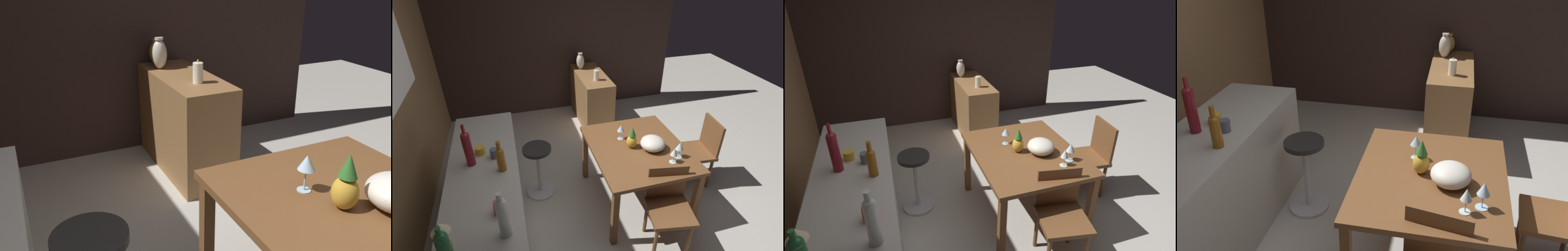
# 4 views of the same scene
# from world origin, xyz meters

# --- Properties ---
(wall_side_right) EXTENTS (0.10, 4.40, 2.60)m
(wall_side_right) POSITION_xyz_m (2.55, 0.30, 1.30)
(wall_side_right) COLOR #33231E
(wall_side_right) RESTS_ON ground_plane
(dining_table) EXTENTS (1.14, 0.98, 0.74)m
(dining_table) POSITION_xyz_m (-0.00, -0.22, 0.65)
(dining_table) COLOR brown
(dining_table) RESTS_ON ground_plane
(kitchen_counter) EXTENTS (2.10, 0.60, 0.90)m
(kitchen_counter) POSITION_xyz_m (-0.19, 1.33, 0.45)
(kitchen_counter) COLOR #B2ADA3
(kitchen_counter) RESTS_ON ground_plane
(sideboard_cabinet) EXTENTS (1.10, 0.44, 0.82)m
(sideboard_cabinet) POSITION_xyz_m (1.93, -0.27, 0.41)
(sideboard_cabinet) COLOR olive
(sideboard_cabinet) RESTS_ON ground_plane
(chair_by_doorway) EXTENTS (0.44, 0.44, 0.86)m
(chair_by_doorway) POSITION_xyz_m (0.09, -1.09, 0.48)
(chair_by_doorway) COLOR brown
(chair_by_doorway) RESTS_ON ground_plane
(bar_stool) EXTENTS (0.34, 0.34, 0.65)m
(bar_stool) POSITION_xyz_m (0.41, 0.81, 0.35)
(bar_stool) COLOR #262323
(bar_stool) RESTS_ON ground_plane
(wine_glass_left) EXTENTS (0.08, 0.08, 0.17)m
(wine_glass_left) POSITION_xyz_m (-0.27, -0.53, 0.87)
(wine_glass_left) COLOR silver
(wine_glass_left) RESTS_ON dining_table
(wine_glass_right) EXTENTS (0.07, 0.07, 0.16)m
(wine_glass_right) POSITION_xyz_m (-0.33, -0.44, 0.86)
(wine_glass_right) COLOR silver
(wine_glass_right) RESTS_ON dining_table
(wine_glass_center) EXTENTS (0.08, 0.08, 0.17)m
(wine_glass_center) POSITION_xyz_m (0.20, -0.09, 0.87)
(wine_glass_center) COLOR silver
(wine_glass_center) RESTS_ON dining_table
(pineapple_centerpiece) EXTENTS (0.11, 0.11, 0.24)m
(pineapple_centerpiece) POSITION_xyz_m (0.02, -0.15, 0.84)
(pineapple_centerpiece) COLOR gold
(pineapple_centerpiece) RESTS_ON dining_table
(fruit_bowl) EXTENTS (0.26, 0.26, 0.14)m
(fruit_bowl) POSITION_xyz_m (-0.07, -0.34, 0.81)
(fruit_bowl) COLOR beige
(fruit_bowl) RESTS_ON dining_table
(wine_bottle_amber) EXTENTS (0.07, 0.07, 0.29)m
(wine_bottle_amber) POSITION_xyz_m (-0.19, 1.16, 1.03)
(wine_bottle_amber) COLOR #8C5114
(wine_bottle_amber) RESTS_ON kitchen_counter
(wine_bottle_ruby) EXTENTS (0.08, 0.08, 0.41)m
(wine_bottle_ruby) POSITION_xyz_m (-0.03, 1.43, 1.08)
(wine_bottle_ruby) COLOR maroon
(wine_bottle_ruby) RESTS_ON kitchen_counter
(cup_slate) EXTENTS (0.11, 0.07, 0.09)m
(cup_slate) POSITION_xyz_m (0.02, 1.23, 0.95)
(cup_slate) COLOR #515660
(cup_slate) RESTS_ON kitchen_counter
(cup_mustard) EXTENTS (0.12, 0.09, 0.08)m
(cup_mustard) POSITION_xyz_m (0.11, 1.35, 0.94)
(cup_mustard) COLOR gold
(cup_mustard) RESTS_ON kitchen_counter
(pillar_candle_tall) EXTENTS (0.08, 0.08, 0.18)m
(pillar_candle_tall) POSITION_xyz_m (1.68, -0.27, 0.90)
(pillar_candle_tall) COLOR white
(pillar_candle_tall) RESTS_ON sideboard_cabinet
(vase_brass) EXTENTS (0.14, 0.14, 0.22)m
(vase_brass) POSITION_xyz_m (2.38, -0.20, 0.92)
(vase_brass) COLOR #B78C38
(vase_brass) RESTS_ON sideboard_cabinet
(vase_ceramic_ivory) EXTENTS (0.13, 0.13, 0.27)m
(vase_ceramic_ivory) POSITION_xyz_m (2.21, -0.17, 0.95)
(vase_ceramic_ivory) COLOR beige
(vase_ceramic_ivory) RESTS_ON sideboard_cabinet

